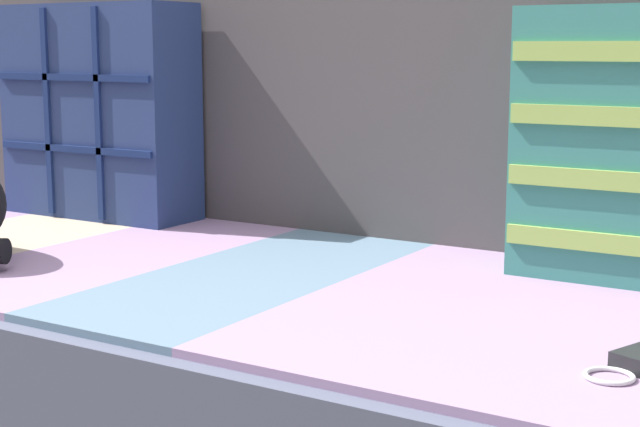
{
  "coord_description": "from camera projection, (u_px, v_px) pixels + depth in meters",
  "views": [
    {
      "loc": [
        0.65,
        -0.99,
        0.76
      ],
      "look_at": [
        -0.0,
        0.06,
        0.54
      ],
      "focal_mm": 55.0,
      "sensor_mm": 36.0,
      "label": 1
    }
  ],
  "objects": [
    {
      "name": "sofa_backrest",
      "position": [
        456.0,
        83.0,
        1.58
      ],
      "size": [
        2.15,
        0.14,
        0.51
      ],
      "color": "#474242",
      "rests_on": "couch"
    },
    {
      "name": "throw_pillow_quilted",
      "position": [
        99.0,
        111.0,
        1.81
      ],
      "size": [
        0.38,
        0.14,
        0.39
      ],
      "color": "navy",
      "rests_on": "couch"
    }
  ]
}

